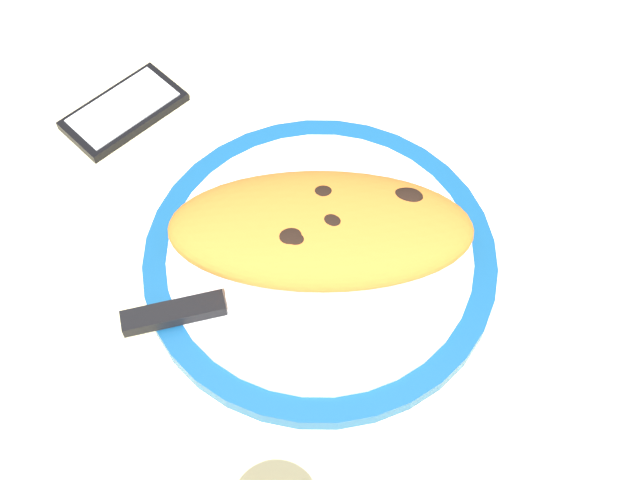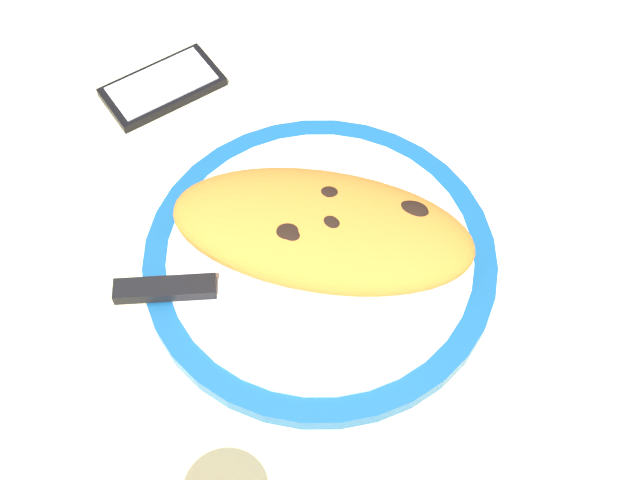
{
  "view_description": "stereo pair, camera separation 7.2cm",
  "coord_description": "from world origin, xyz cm",
  "px_view_note": "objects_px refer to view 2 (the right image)",
  "views": [
    {
      "loc": [
        -4.28,
        39.39,
        64.64
      ],
      "look_at": [
        0.0,
        0.0,
        3.86
      ],
      "focal_mm": 46.18,
      "sensor_mm": 36.0,
      "label": 1
    },
    {
      "loc": [
        -11.38,
        37.96,
        64.64
      ],
      "look_at": [
        0.0,
        0.0,
        3.86
      ],
      "focal_mm": 46.18,
      "sensor_mm": 36.0,
      "label": 2
    }
  ],
  "objects_px": {
    "calzone": "(322,230)",
    "knife": "(198,287)",
    "plate": "(320,258)",
    "fork": "(338,186)",
    "smartphone": "(162,87)"
  },
  "relations": [
    {
      "from": "calzone",
      "to": "smartphone",
      "type": "xyz_separation_m",
      "value": [
        0.22,
        -0.15,
        -0.04
      ]
    },
    {
      "from": "plate",
      "to": "knife",
      "type": "relative_size",
      "value": 1.57
    },
    {
      "from": "calzone",
      "to": "fork",
      "type": "bearing_deg",
      "value": -86.37
    },
    {
      "from": "plate",
      "to": "knife",
      "type": "height_order",
      "value": "knife"
    },
    {
      "from": "calzone",
      "to": "plate",
      "type": "bearing_deg",
      "value": 89.4
    },
    {
      "from": "plate",
      "to": "knife",
      "type": "bearing_deg",
      "value": 37.15
    },
    {
      "from": "calzone",
      "to": "knife",
      "type": "relative_size",
      "value": 1.37
    },
    {
      "from": "fork",
      "to": "knife",
      "type": "distance_m",
      "value": 0.17
    },
    {
      "from": "calzone",
      "to": "fork",
      "type": "relative_size",
      "value": 1.7
    },
    {
      "from": "plate",
      "to": "smartphone",
      "type": "distance_m",
      "value": 0.27
    },
    {
      "from": "plate",
      "to": "smartphone",
      "type": "bearing_deg",
      "value": -35.52
    },
    {
      "from": "knife",
      "to": "smartphone",
      "type": "xyz_separation_m",
      "value": [
        0.13,
        -0.23,
        -0.02
      ]
    },
    {
      "from": "fork",
      "to": "knife",
      "type": "bearing_deg",
      "value": 59.11
    },
    {
      "from": "calzone",
      "to": "smartphone",
      "type": "height_order",
      "value": "calzone"
    },
    {
      "from": "plate",
      "to": "smartphone",
      "type": "height_order",
      "value": "plate"
    }
  ]
}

